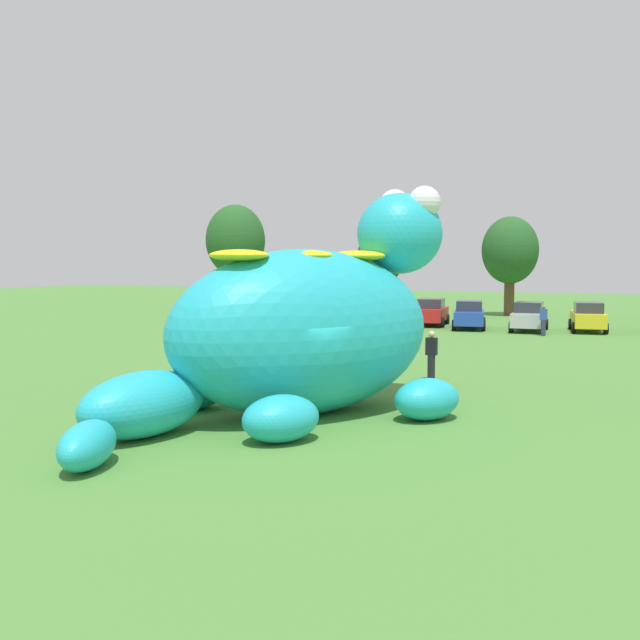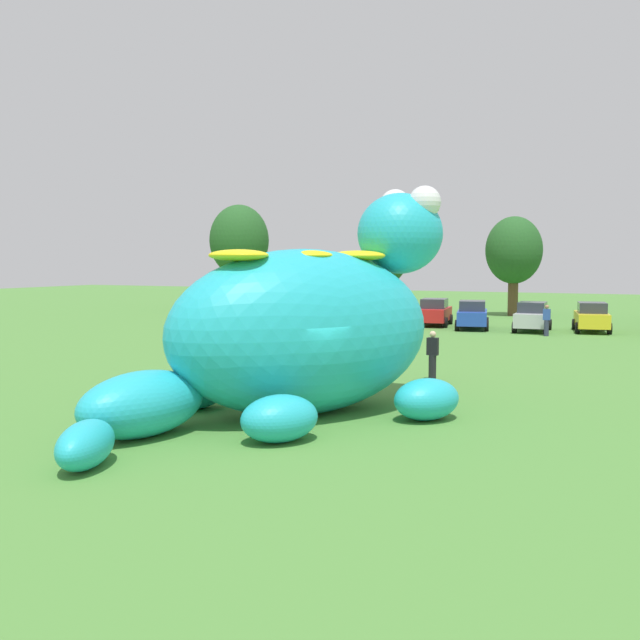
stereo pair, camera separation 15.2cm
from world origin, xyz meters
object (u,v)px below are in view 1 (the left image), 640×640
object	(u,v)px
spectator_mid_field	(273,348)
spectator_by_cars	(431,356)
car_blue	(469,315)
car_silver	(529,317)
giant_inflatable_creature	(304,329)
spectator_near_inflatable	(543,320)
car_orange	(377,310)
car_red	(431,312)
car_yellow	(588,317)

from	to	relation	value
spectator_mid_field	spectator_by_cars	xyz separation A→B (m)	(5.94, 0.40, 0.00)
car_blue	car_silver	size ratio (longest dim) A/B	1.04
spectator_mid_field	giant_inflatable_creature	bearing A→B (deg)	-55.65
spectator_near_inflatable	car_orange	bearing A→B (deg)	160.90
car_silver	spectator_near_inflatable	bearing A→B (deg)	-64.71
giant_inflatable_creature	spectator_near_inflatable	xyz separation A→B (m)	(3.01, 23.84, -1.43)
car_silver	giant_inflatable_creature	bearing A→B (deg)	-94.13
spectator_by_cars	spectator_mid_field	bearing A→B (deg)	-176.18
giant_inflatable_creature	car_red	xyz separation A→B (m)	(-4.34, 27.51, -1.42)
car_blue	car_yellow	size ratio (longest dim) A/B	1.01
car_orange	car_silver	bearing A→B (deg)	-8.32
car_orange	car_blue	distance (m)	6.60
car_orange	car_red	distance (m)	3.72
car_yellow	spectator_by_cars	size ratio (longest dim) A/B	2.53
car_yellow	car_silver	bearing A→B (deg)	-160.44
car_orange	spectator_by_cars	xyz separation A→B (m)	(9.63, -20.89, -0.01)
car_orange	spectator_near_inflatable	xyz separation A→B (m)	(11.07, -3.83, -0.01)
spectator_by_cars	giant_inflatable_creature	bearing A→B (deg)	-103.04
spectator_near_inflatable	spectator_mid_field	distance (m)	18.95
car_silver	car_yellow	world-z (taller)	same
giant_inflatable_creature	spectator_near_inflatable	world-z (taller)	giant_inflatable_creature
car_red	spectator_mid_field	size ratio (longest dim) A/B	2.51
giant_inflatable_creature	car_orange	world-z (taller)	giant_inflatable_creature
car_yellow	spectator_by_cars	xyz separation A→B (m)	(-3.47, -20.55, -0.01)
car_orange	car_silver	distance (m)	10.05
car_blue	spectator_near_inflatable	bearing A→B (deg)	-26.95
spectator_near_inflatable	spectator_by_cars	size ratio (longest dim) A/B	1.00
car_orange	car_yellow	distance (m)	13.10
spectator_near_inflatable	spectator_mid_field	bearing A→B (deg)	-112.92
spectator_near_inflatable	car_silver	bearing A→B (deg)	115.29
car_red	car_silver	size ratio (longest dim) A/B	1.03
car_orange	spectator_by_cars	bearing A→B (deg)	-65.26
car_red	car_blue	world-z (taller)	same
car_yellow	spectator_near_inflatable	bearing A→B (deg)	-120.13
spectator_near_inflatable	car_yellow	bearing A→B (deg)	59.87
car_red	car_yellow	world-z (taller)	same
car_silver	spectator_near_inflatable	size ratio (longest dim) A/B	2.44
car_red	spectator_near_inflatable	bearing A→B (deg)	-26.52
car_yellow	spectator_by_cars	world-z (taller)	car_yellow
giant_inflatable_creature	spectator_near_inflatable	bearing A→B (deg)	82.79
car_red	car_orange	bearing A→B (deg)	177.50
car_blue	spectator_by_cars	xyz separation A→B (m)	(3.19, -19.41, -0.01)
car_blue	spectator_mid_field	bearing A→B (deg)	-97.88
car_blue	car_silver	world-z (taller)	same
giant_inflatable_creature	car_yellow	world-z (taller)	giant_inflatable_creature
car_blue	car_yellow	world-z (taller)	same
car_silver	spectator_mid_field	distance (m)	20.79
car_red	car_blue	size ratio (longest dim) A/B	0.98
spectator_mid_field	car_yellow	bearing A→B (deg)	65.81
car_red	car_yellow	distance (m)	9.39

